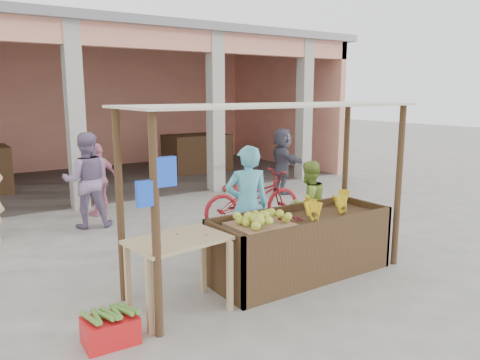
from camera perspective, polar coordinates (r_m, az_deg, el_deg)
ground at (r=6.48m, az=3.95°, el=-12.36°), size 60.00×60.00×0.00m
market_building at (r=14.13m, az=-18.83°, el=10.77°), size 14.40×6.40×4.20m
fruit_stall at (r=6.64m, az=7.45°, el=-8.17°), size 2.60×0.95×0.80m
stall_awning at (r=6.03m, az=3.73°, el=5.35°), size 4.09×1.35×2.39m
banana_heap at (r=6.88m, az=10.52°, el=-3.29°), size 1.05×0.57×0.19m
melon_tray at (r=6.05m, az=2.57°, el=-5.05°), size 0.77×0.67×0.20m
berry_heap at (r=6.31m, az=5.78°, el=-4.59°), size 0.49×0.40×0.16m
side_table at (r=5.47m, az=-7.53°, el=-8.48°), size 1.18×0.86×0.89m
papaya_pile at (r=5.39m, az=-7.60°, el=-5.98°), size 0.75×0.43×0.21m
red_crate at (r=5.19m, az=-15.52°, el=-17.24°), size 0.55×0.41×0.28m
plantain_bundle at (r=5.10m, az=-15.63°, el=-15.42°), size 0.44×0.31×0.09m
produce_sacks at (r=12.12m, az=-1.19°, el=0.21°), size 0.88×0.55×0.67m
vendor_blue at (r=6.84m, az=0.90°, el=-2.69°), size 0.85×0.74×1.91m
vendor_green at (r=7.77m, az=8.34°, el=-2.66°), size 0.73×0.43×1.52m
motorcycle at (r=8.96m, az=1.55°, el=-2.14°), size 0.99×2.18×1.10m
shopper_b at (r=10.10m, az=-16.84°, el=0.35°), size 1.07×0.82×1.61m
shopper_d at (r=11.85m, az=5.19°, el=2.57°), size 1.11×1.74×1.75m
shopper_f at (r=9.23m, az=-18.22°, el=0.48°), size 1.08×0.79×1.98m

